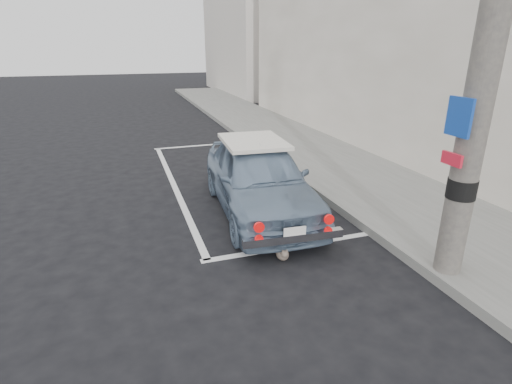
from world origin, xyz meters
The scene contains 10 objects.
ground centered at (0.00, 0.00, 0.00)m, with size 80.00×80.00×0.00m, color black.
sidewalk centered at (3.20, 2.00, 0.07)m, with size 2.80×40.00×0.15m, color slate.
shop_building centered at (6.33, 4.00, 3.49)m, with size 3.50×18.00×7.00m.
building_far centered at (6.35, 20.00, 4.00)m, with size 3.50×10.00×8.00m, color beige.
pline_rear centered at (0.50, -0.50, 0.00)m, with size 3.00×0.12×0.01m, color silver.
pline_front centered at (0.50, 6.50, 0.00)m, with size 3.00×0.12×0.01m, color silver.
pline_side centered at (-0.90, 3.00, 0.00)m, with size 0.12×7.00×0.01m, color silver.
utility_pole centered at (2.05, -2.00, 3.40)m, with size 0.44×0.36×7.00m.
retro_coupe centered at (0.42, 1.00, 0.68)m, with size 1.85×4.04×1.34m.
cat centered at (0.16, -0.82, 0.10)m, with size 0.22×0.42×0.23m.
Camera 1 is at (-1.88, -5.59, 2.99)m, focal length 28.00 mm.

